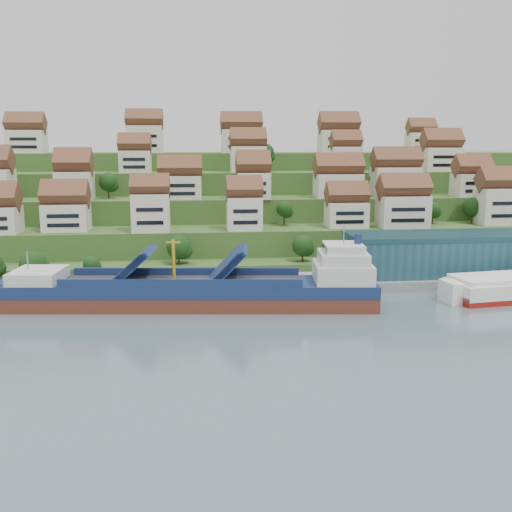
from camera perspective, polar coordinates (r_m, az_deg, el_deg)
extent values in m
plane|color=slate|center=(121.10, 1.25, -4.94)|extent=(300.00, 300.00, 0.00)
cube|color=gray|center=(138.88, 8.68, -2.55)|extent=(180.00, 14.00, 2.20)
cube|color=gray|center=(138.49, -24.04, -3.67)|extent=(45.00, 20.00, 1.00)
cube|color=#2D4C1E|center=(204.51, -1.81, 2.09)|extent=(260.00, 128.00, 4.00)
cube|color=#2D4C1E|center=(208.96, -1.92, 3.25)|extent=(260.00, 118.00, 11.00)
cube|color=#2D4C1E|center=(216.46, -2.08, 4.44)|extent=(260.00, 102.00, 18.00)
cube|color=#2D4C1E|center=(224.05, -2.23, 5.55)|extent=(260.00, 86.00, 25.00)
cube|color=#2D4C1E|center=(232.76, -2.39, 6.49)|extent=(260.00, 68.00, 31.00)
cube|color=silver|center=(160.45, -18.42, 3.69)|extent=(11.62, 8.57, 7.13)
cube|color=silver|center=(152.97, -10.48, 4.27)|extent=(9.75, 7.03, 9.94)
cube|color=silver|center=(153.97, -1.18, 4.27)|extent=(9.23, 7.62, 8.76)
cube|color=silver|center=(161.33, 9.02, 4.11)|extent=(11.06, 7.73, 6.92)
cube|color=silver|center=(164.02, 14.47, 4.32)|extent=(13.35, 8.26, 8.71)
cube|color=silver|center=(179.74, 23.16, 4.60)|extent=(12.67, 8.31, 10.38)
cube|color=silver|center=(174.33, -17.66, 6.72)|extent=(9.99, 8.98, 8.05)
cube|color=silver|center=(169.55, -7.57, 6.81)|extent=(12.21, 7.90, 6.79)
cube|color=silver|center=(168.63, -0.29, 7.03)|extent=(9.55, 8.56, 7.64)
cube|color=silver|center=(175.65, 8.21, 6.97)|extent=(13.90, 8.36, 7.04)
cube|color=silver|center=(182.97, 13.76, 7.22)|extent=(14.24, 8.18, 8.91)
cube|color=silver|center=(189.95, 20.70, 6.65)|extent=(10.55, 8.04, 6.91)
cube|color=silver|center=(187.31, -11.98, 9.21)|extent=(9.72, 7.30, 6.93)
cube|color=silver|center=(187.49, -0.79, 9.64)|extent=(11.18, 7.79, 8.30)
cube|color=silver|center=(192.04, 8.94, 9.52)|extent=(9.38, 7.14, 8.14)
cube|color=silver|center=(204.90, 17.99, 9.16)|extent=(12.53, 8.47, 7.86)
cube|color=silver|center=(210.58, -21.95, 10.54)|extent=(12.13, 8.03, 7.60)
cube|color=silver|center=(204.84, -11.04, 11.36)|extent=(12.10, 7.51, 9.30)
cube|color=silver|center=(204.04, -1.47, 11.39)|extent=(13.79, 8.15, 8.09)
cube|color=silver|center=(212.31, 8.24, 11.25)|extent=(13.69, 8.73, 8.04)
cube|color=silver|center=(223.79, 16.12, 10.82)|extent=(9.75, 7.05, 7.30)
ellipsoid|color=#1A4115|center=(146.40, 4.69, 1.04)|extent=(5.44, 5.44, 5.44)
ellipsoid|color=#1A4115|center=(144.08, -7.75, 0.87)|extent=(6.12, 6.12, 6.12)
ellipsoid|color=#1A4115|center=(173.84, 17.26, 4.43)|extent=(4.59, 4.59, 4.59)
ellipsoid|color=#1A4115|center=(178.85, 20.83, 4.62)|extent=(5.61, 5.61, 5.61)
ellipsoid|color=#1A4115|center=(162.13, 2.84, 4.73)|extent=(4.57, 4.57, 4.57)
ellipsoid|color=#1A4115|center=(184.69, 11.98, 7.61)|extent=(4.80, 4.80, 4.80)
ellipsoid|color=#1A4115|center=(175.77, -14.59, 7.19)|extent=(5.47, 5.47, 5.47)
ellipsoid|color=#1A4115|center=(190.27, 0.95, 10.33)|extent=(5.76, 5.76, 5.76)
ellipsoid|color=#1A4115|center=(197.95, 8.61, 9.72)|extent=(4.99, 4.99, 4.99)
ellipsoid|color=#1A4115|center=(196.90, 9.65, 9.34)|extent=(4.47, 4.47, 4.47)
ellipsoid|color=#1A4115|center=(142.37, -21.38, -0.80)|extent=(6.40, 6.40, 6.40)
ellipsoid|color=#1A4115|center=(139.50, -16.12, -0.84)|extent=(3.99, 3.99, 3.99)
cube|color=#204C58|center=(150.76, 20.40, 0.31)|extent=(60.00, 15.00, 10.00)
cylinder|color=gray|center=(132.57, 8.45, -0.92)|extent=(0.16, 0.16, 8.00)
cube|color=maroon|center=(132.05, 8.75, 0.61)|extent=(1.20, 0.05, 0.80)
cube|color=white|center=(136.47, -22.56, -3.07)|extent=(2.40, 2.20, 2.20)
cube|color=#5D2B1C|center=(120.65, -6.29, -4.57)|extent=(76.91, 19.61, 4.88)
cube|color=navy|center=(119.85, -6.32, -3.10)|extent=(76.92, 19.73, 2.54)
cube|color=silver|center=(126.91, -20.96, -1.85)|extent=(10.87, 12.08, 2.54)
cube|color=#262628|center=(119.78, -7.26, -2.50)|extent=(49.56, 15.00, 0.29)
cube|color=navy|center=(120.89, -12.35, -0.94)|extent=(8.40, 11.48, 6.75)
cube|color=navy|center=(118.29, -3.08, -0.96)|extent=(8.03, 11.44, 7.13)
cylinder|color=gold|center=(119.14, -8.24, -0.49)|extent=(0.75, 0.75, 8.78)
cube|color=silver|center=(119.82, 8.67, -1.63)|extent=(12.81, 12.29, 3.90)
cube|color=silver|center=(119.19, 8.71, -0.16)|extent=(10.75, 10.92, 2.44)
cube|color=silver|center=(118.83, 8.74, 0.81)|extent=(8.68, 9.55, 1.76)
cylinder|color=navy|center=(119.01, 10.15, 1.68)|extent=(1.72, 1.72, 2.15)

